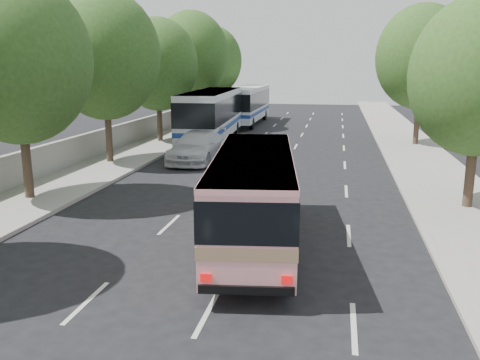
% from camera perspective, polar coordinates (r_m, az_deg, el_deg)
% --- Properties ---
extents(ground, '(120.00, 120.00, 0.00)m').
position_cam_1_polar(ground, '(13.70, -5.72, -10.51)').
color(ground, black).
rests_on(ground, ground).
extents(sidewalk_left, '(4.00, 90.00, 0.15)m').
position_cam_1_polar(sidewalk_left, '(34.69, -9.88, 3.79)').
color(sidewalk_left, '#9E998E').
rests_on(sidewalk_left, ground).
extents(sidewalk_right, '(4.00, 90.00, 0.12)m').
position_cam_1_polar(sidewalk_right, '(32.84, 19.15, 2.74)').
color(sidewalk_right, '#9E998E').
rests_on(sidewalk_right, ground).
extents(low_wall, '(0.30, 90.00, 1.50)m').
position_cam_1_polar(low_wall, '(35.24, -12.68, 5.17)').
color(low_wall, '#9E998E').
rests_on(low_wall, sidewalk_left).
extents(tree_left_b, '(5.70, 5.70, 8.88)m').
position_cam_1_polar(tree_left_b, '(21.67, -23.72, 12.85)').
color(tree_left_b, '#38281E').
rests_on(tree_left_b, ground).
extents(tree_left_c, '(6.00, 6.00, 9.35)m').
position_cam_1_polar(tree_left_c, '(28.75, -14.94, 13.83)').
color(tree_left_c, '#38281E').
rests_on(tree_left_c, ground).
extents(tree_left_d, '(5.52, 5.52, 8.60)m').
position_cam_1_polar(tree_left_d, '(36.10, -9.16, 13.03)').
color(tree_left_d, '#38281E').
rests_on(tree_left_d, ground).
extents(tree_left_e, '(6.30, 6.30, 9.82)m').
position_cam_1_polar(tree_left_e, '(43.70, -5.41, 14.12)').
color(tree_left_e, '#38281E').
rests_on(tree_left_e, ground).
extents(tree_left_f, '(5.88, 5.88, 9.16)m').
position_cam_1_polar(tree_left_f, '(51.48, -3.08, 13.47)').
color(tree_left_f, '#38281E').
rests_on(tree_left_f, ground).
extents(tree_right_far, '(6.00, 6.00, 9.35)m').
position_cam_1_polar(tree_right_far, '(36.39, 19.91, 13.21)').
color(tree_right_far, '#38281E').
rests_on(tree_right_far, ground).
extents(pink_bus, '(3.37, 9.11, 2.84)m').
position_cam_1_polar(pink_bus, '(15.23, 1.56, -1.03)').
color(pink_bus, pink).
rests_on(pink_bus, ground).
extents(pink_taxi, '(2.08, 4.33, 1.43)m').
position_cam_1_polar(pink_taxi, '(17.36, 1.57, -2.88)').
color(pink_taxi, '#E7145D').
rests_on(pink_taxi, ground).
extents(white_pickup, '(2.47, 5.87, 1.69)m').
position_cam_1_polar(white_pickup, '(29.14, -4.81, 3.77)').
color(white_pickup, silver).
rests_on(white_pickup, ground).
extents(tour_coach_front, '(3.33, 12.28, 3.63)m').
position_cam_1_polar(tour_coach_front, '(35.84, -3.16, 7.65)').
color(tour_coach_front, silver).
rests_on(tour_coach_front, ground).
extents(tour_coach_rear, '(2.50, 11.43, 3.42)m').
position_cam_1_polar(tour_coach_rear, '(47.36, 0.87, 8.77)').
color(tour_coach_rear, silver).
rests_on(tour_coach_rear, ground).
extents(taxi_roof_sign, '(0.56, 0.23, 0.18)m').
position_cam_1_polar(taxi_roof_sign, '(17.16, 1.59, -0.30)').
color(taxi_roof_sign, silver).
rests_on(taxi_roof_sign, pink_taxi).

